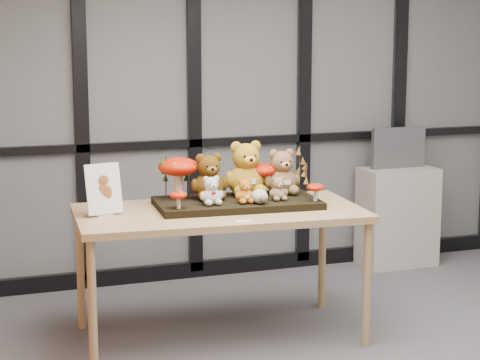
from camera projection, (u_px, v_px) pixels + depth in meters
name	position (u px, v px, depth m)	size (l,w,h in m)	color
room_shell	(423.00, 75.00, 4.33)	(5.00, 5.00, 5.00)	#B0ADA6
glass_partition	(250.00, 93.00, 6.66)	(4.90, 0.06, 2.78)	#2D383F
display_table	(219.00, 220.00, 5.32)	(1.80, 1.01, 0.82)	#A47D59
diorama_tray	(237.00, 203.00, 5.40)	(1.00, 0.50, 0.04)	black
bear_pooh_yellow	(246.00, 165.00, 5.51)	(0.29, 0.26, 0.38)	#AE811B
bear_brown_medium	(209.00, 174.00, 5.39)	(0.24, 0.22, 0.32)	#4E310A
bear_tan_back	(282.00, 169.00, 5.55)	(0.24, 0.22, 0.32)	brown
bear_small_yellow	(245.00, 189.00, 5.27)	(0.13, 0.12, 0.17)	orange
bear_white_bow	(211.00, 189.00, 5.23)	(0.15, 0.13, 0.19)	silver
bear_beige_small	(278.00, 187.00, 5.36)	(0.12, 0.11, 0.16)	#91714D
plush_cream_hedgehog	(260.00, 196.00, 5.26)	(0.07, 0.07, 0.10)	beige
mushroom_back_left	(179.00, 176.00, 5.42)	(0.26, 0.26, 0.28)	#AB1905
mushroom_back_right	(262.00, 177.00, 5.56)	(0.20, 0.20, 0.22)	#AB1905
mushroom_front_left	(178.00, 199.00, 5.12)	(0.10, 0.10, 0.11)	#AB1905
mushroom_front_right	(316.00, 191.00, 5.34)	(0.11, 0.11, 0.12)	#AB1905
sprig_green_far_left	(166.00, 178.00, 5.38)	(0.05, 0.05, 0.27)	black
sprig_green_mid_left	(188.00, 176.00, 5.47)	(0.05, 0.05, 0.26)	black
sprig_dry_far_right	(299.00, 169.00, 5.58)	(0.05, 0.05, 0.31)	brown
sprig_dry_mid_right	(306.00, 180.00, 5.47)	(0.05, 0.05, 0.21)	brown
sprig_green_centre	(214.00, 179.00, 5.54)	(0.05, 0.05, 0.20)	black
sign_holder	(104.00, 191.00, 5.12)	(0.23, 0.11, 0.31)	silver
label_card	(243.00, 221.00, 4.99)	(0.10, 0.03, 0.00)	white
cabinet	(397.00, 217.00, 7.04)	(0.60, 0.35, 0.80)	#A39C91
monitor	(398.00, 148.00, 6.96)	(0.46, 0.05, 0.33)	#4B4E52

